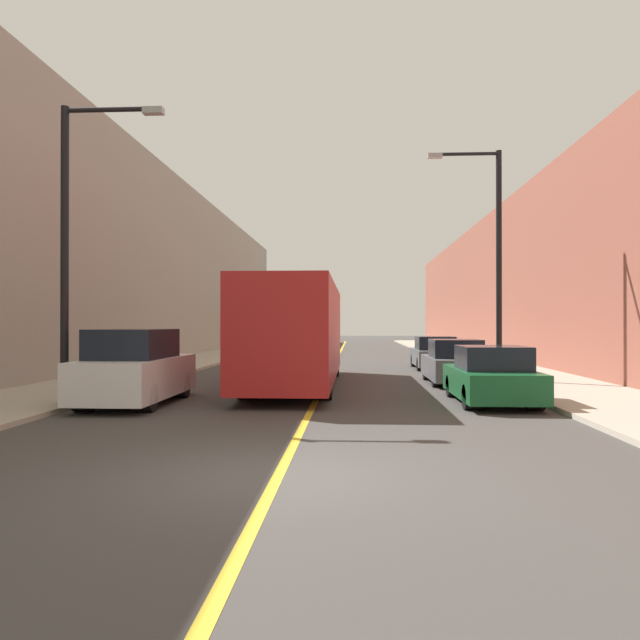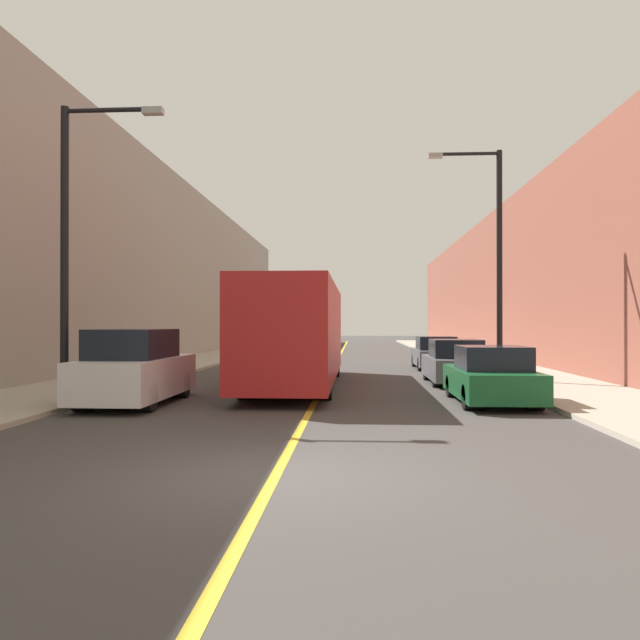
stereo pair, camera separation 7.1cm
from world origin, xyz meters
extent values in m
plane|color=#3F3D3A|center=(0.00, 0.00, 0.00)|extent=(200.00, 200.00, 0.00)
cube|color=#A89E8C|center=(-7.64, 30.00, 0.06)|extent=(3.70, 72.00, 0.12)
cube|color=#A89E8C|center=(7.64, 30.00, 0.06)|extent=(3.70, 72.00, 0.12)
cube|color=gray|center=(-11.49, 30.00, 5.49)|extent=(4.00, 72.00, 10.98)
cube|color=brown|center=(11.49, 30.00, 4.51)|extent=(4.00, 72.00, 9.03)
cube|color=gold|center=(0.00, 30.00, 0.00)|extent=(0.16, 72.00, 0.01)
cube|color=#AD1E1E|center=(-0.86, 12.32, 1.82)|extent=(2.58, 12.17, 3.03)
cube|color=black|center=(-0.86, 6.27, 2.35)|extent=(2.20, 0.04, 1.36)
cylinder|color=black|center=(-1.86, 8.55, 0.52)|extent=(0.57, 1.04, 1.04)
cylinder|color=black|center=(0.15, 8.55, 0.52)|extent=(0.57, 1.04, 1.04)
cylinder|color=black|center=(-1.86, 16.10, 0.52)|extent=(0.57, 1.04, 1.04)
cylinder|color=black|center=(0.15, 16.10, 0.52)|extent=(0.57, 1.04, 1.04)
cube|color=silver|center=(-4.59, 7.40, 0.70)|extent=(1.89, 4.69, 0.99)
cube|color=black|center=(-4.59, 7.16, 1.57)|extent=(1.67, 2.58, 0.74)
cube|color=black|center=(-4.59, 5.08, 0.87)|extent=(1.61, 0.04, 0.45)
cylinder|color=black|center=(-5.33, 5.94, 0.34)|extent=(0.42, 0.68, 0.68)
cylinder|color=black|center=(-3.85, 5.94, 0.34)|extent=(0.42, 0.68, 0.68)
cylinder|color=black|center=(-5.33, 8.86, 0.34)|extent=(0.42, 0.68, 0.68)
cylinder|color=black|center=(-3.85, 8.86, 0.34)|extent=(0.42, 0.68, 0.68)
cube|color=#145128|center=(4.61, 8.09, 0.54)|extent=(1.88, 4.32, 0.71)
cube|color=black|center=(4.61, 7.87, 1.20)|extent=(1.66, 1.94, 0.60)
cube|color=black|center=(4.61, 5.96, 0.67)|extent=(1.60, 0.04, 0.32)
cylinder|color=black|center=(3.88, 6.75, 0.31)|extent=(0.41, 0.62, 0.62)
cylinder|color=black|center=(5.35, 6.75, 0.31)|extent=(0.41, 0.62, 0.62)
cylinder|color=black|center=(3.88, 9.43, 0.31)|extent=(0.41, 0.62, 0.62)
cylinder|color=black|center=(5.35, 9.43, 0.31)|extent=(0.41, 0.62, 0.62)
cube|color=#51565B|center=(4.51, 13.45, 0.55)|extent=(1.85, 4.32, 0.73)
cube|color=black|center=(4.51, 13.24, 1.23)|extent=(1.63, 1.94, 0.62)
cube|color=black|center=(4.51, 11.32, 0.68)|extent=(1.57, 0.04, 0.33)
cylinder|color=black|center=(3.79, 12.11, 0.31)|extent=(0.41, 0.62, 0.62)
cylinder|color=black|center=(5.24, 12.11, 0.31)|extent=(0.41, 0.62, 0.62)
cylinder|color=black|center=(3.79, 14.79, 0.31)|extent=(0.41, 0.62, 0.62)
cylinder|color=black|center=(5.24, 14.79, 0.31)|extent=(0.41, 0.62, 0.62)
cube|color=#51565B|center=(4.74, 20.63, 0.54)|extent=(1.88, 4.63, 0.71)
cube|color=black|center=(4.74, 20.40, 1.20)|extent=(1.65, 2.08, 0.60)
cube|color=black|center=(4.74, 18.34, 0.67)|extent=(1.59, 0.04, 0.32)
cylinder|color=black|center=(4.01, 19.19, 0.31)|extent=(0.41, 0.62, 0.62)
cylinder|color=black|center=(5.47, 19.19, 0.31)|extent=(0.41, 0.62, 0.62)
cylinder|color=black|center=(4.01, 22.07, 0.31)|extent=(0.41, 0.62, 0.62)
cylinder|color=black|center=(5.47, 22.07, 0.31)|extent=(0.41, 0.62, 0.62)
cylinder|color=black|center=(-6.10, 6.54, 3.78)|extent=(0.20, 0.20, 7.33)
cylinder|color=black|center=(-4.99, 6.54, 7.35)|extent=(2.22, 0.12, 0.12)
cube|color=#999993|center=(-3.88, 6.54, 7.30)|extent=(0.50, 0.24, 0.16)
cylinder|color=black|center=(6.10, 13.64, 4.13)|extent=(0.20, 0.20, 8.02)
cylinder|color=black|center=(4.99, 13.64, 8.04)|extent=(2.22, 0.12, 0.12)
cube|color=#999993|center=(3.88, 13.64, 7.99)|extent=(0.50, 0.24, 0.16)
camera|label=1|loc=(1.04, -8.43, 2.08)|focal=35.00mm
camera|label=2|loc=(1.11, -8.43, 2.08)|focal=35.00mm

